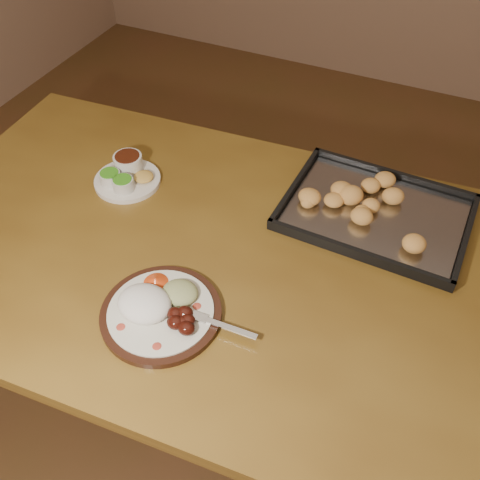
% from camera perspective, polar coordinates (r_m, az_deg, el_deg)
% --- Properties ---
extents(ground, '(4.00, 4.00, 0.00)m').
position_cam_1_polar(ground, '(1.99, 3.64, -10.77)').
color(ground, brown).
rests_on(ground, ground).
extents(dining_table, '(1.55, 0.98, 0.75)m').
position_cam_1_polar(dining_table, '(1.32, -3.15, -3.87)').
color(dining_table, brown).
rests_on(dining_table, ground).
extents(dinner_plate, '(0.33, 0.25, 0.06)m').
position_cam_1_polar(dinner_plate, '(1.12, -8.60, -7.23)').
color(dinner_plate, black).
rests_on(dinner_plate, dining_table).
extents(condiment_saucer, '(0.17, 0.17, 0.06)m').
position_cam_1_polar(condiment_saucer, '(1.44, -12.05, 6.79)').
color(condiment_saucer, silver).
rests_on(condiment_saucer, dining_table).
extents(baking_tray, '(0.45, 0.34, 0.05)m').
position_cam_1_polar(baking_tray, '(1.36, 14.28, 2.97)').
color(baking_tray, black).
rests_on(baking_tray, dining_table).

